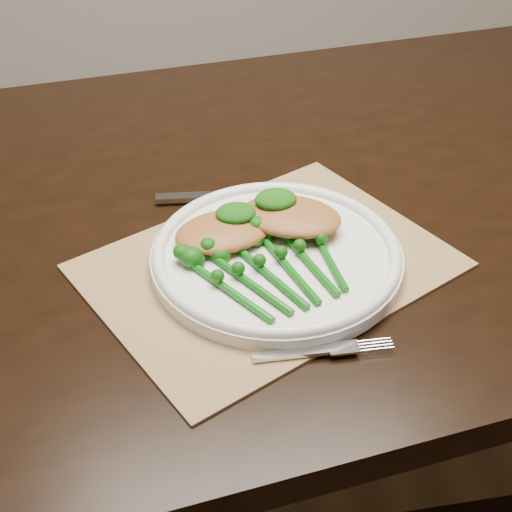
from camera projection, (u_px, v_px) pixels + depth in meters
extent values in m
cube|color=black|center=(282.00, 198.00, 1.00)|extent=(1.71, 1.11, 0.04)
cube|color=#9C7A4F|center=(268.00, 266.00, 0.85)|extent=(0.50, 0.45, 0.00)
cylinder|color=white|center=(276.00, 258.00, 0.84)|extent=(0.30, 0.30, 0.02)
torus|color=white|center=(277.00, 251.00, 0.84)|extent=(0.29, 0.29, 0.02)
cube|color=silver|center=(188.00, 197.00, 0.96)|extent=(0.09, 0.02, 0.01)
cube|color=silver|center=(268.00, 194.00, 0.96)|extent=(0.13, 0.03, 0.00)
cube|color=silver|center=(292.00, 354.00, 0.73)|extent=(0.08, 0.01, 0.00)
ellipsoid|color=#A66730|center=(224.00, 231.00, 0.85)|extent=(0.14, 0.11, 0.02)
ellipsoid|color=#A66730|center=(291.00, 216.00, 0.86)|extent=(0.15, 0.13, 0.02)
ellipsoid|color=#0C4109|center=(236.00, 213.00, 0.86)|extent=(0.05, 0.04, 0.02)
ellipsoid|color=#0C4109|center=(276.00, 199.00, 0.87)|extent=(0.05, 0.04, 0.02)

